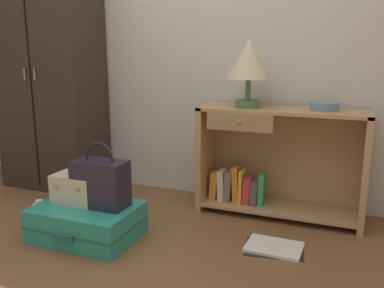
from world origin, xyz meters
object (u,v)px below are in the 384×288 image
(bottle, at_px, (40,214))
(train_case, at_px, (77,188))
(wardrobe, at_px, (50,73))
(table_lamp, at_px, (249,61))
(suitcase_large, at_px, (87,222))
(bowl, at_px, (324,106))
(open_book_on_floor, at_px, (274,247))
(bookshelf, at_px, (274,163))
(handbag, at_px, (101,183))

(bottle, bearing_deg, train_case, 0.43)
(wardrobe, height_order, table_lamp, wardrobe)
(suitcase_large, bearing_deg, bowl, 33.06)
(train_case, bearing_deg, wardrobe, 136.25)
(table_lamp, xyz_separation_m, open_book_on_floor, (0.32, -0.52, -1.07))
(bookshelf, height_order, table_lamp, table_lamp)
(wardrobe, relative_size, train_case, 6.78)
(wardrobe, distance_m, table_lamp, 1.69)
(train_case, bearing_deg, bottle, -179.57)
(bottle, bearing_deg, open_book_on_floor, 9.05)
(table_lamp, relative_size, bottle, 2.67)
(wardrobe, xyz_separation_m, handbag, (0.97, -0.75, -0.61))
(handbag, bearing_deg, bowl, 33.65)
(table_lamp, height_order, bottle, table_lamp)
(open_book_on_floor, bearing_deg, table_lamp, 121.20)
(bookshelf, height_order, suitcase_large, bookshelf)
(wardrobe, height_order, bowl, wardrobe)
(train_case, height_order, bottle, train_case)
(wardrobe, xyz_separation_m, train_case, (0.79, -0.75, -0.67))
(handbag, bearing_deg, wardrobe, 142.16)
(bowl, xyz_separation_m, open_book_on_floor, (-0.19, -0.57, -0.78))
(wardrobe, bearing_deg, train_case, -43.75)
(bookshelf, bearing_deg, wardrobe, -178.40)
(suitcase_large, xyz_separation_m, train_case, (-0.09, 0.04, 0.20))
(bowl, distance_m, handbag, 1.53)
(wardrobe, bearing_deg, bowl, 1.56)
(bowl, distance_m, train_case, 1.69)
(table_lamp, height_order, open_book_on_floor, table_lamp)
(bowl, relative_size, open_book_on_floor, 0.51)
(bookshelf, relative_size, handbag, 2.81)
(wardrobe, height_order, bookshelf, wardrobe)
(bookshelf, height_order, train_case, bookshelf)
(bowl, bearing_deg, handbag, -146.35)
(table_lamp, xyz_separation_m, bottle, (-1.21, -0.77, -1.00))
(table_lamp, bearing_deg, wardrobe, -179.63)
(wardrobe, relative_size, bowl, 10.24)
(wardrobe, relative_size, handbag, 4.79)
(suitcase_large, relative_size, bottle, 3.57)
(open_book_on_floor, bearing_deg, handbag, -166.91)
(bookshelf, distance_m, open_book_on_floor, 0.69)
(open_book_on_floor, bearing_deg, train_case, -168.79)
(wardrobe, relative_size, suitcase_large, 3.08)
(open_book_on_floor, bearing_deg, bowl, 71.79)
(open_book_on_floor, bearing_deg, bottle, -170.95)
(suitcase_large, distance_m, open_book_on_floor, 1.16)
(bookshelf, bearing_deg, bottle, -150.05)
(table_lamp, distance_m, suitcase_large, 1.50)
(suitcase_large, bearing_deg, train_case, 158.01)
(bookshelf, xyz_separation_m, suitcase_large, (-1.00, -0.85, -0.27))
(table_lamp, bearing_deg, train_case, -139.56)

